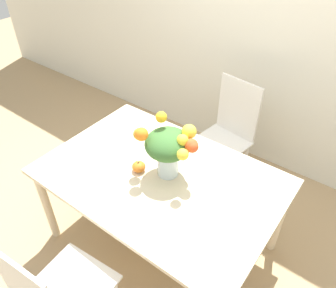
{
  "coord_description": "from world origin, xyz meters",
  "views": [
    {
      "loc": [
        0.98,
        -1.22,
        2.23
      ],
      "look_at": [
        0.03,
        0.05,
        0.97
      ],
      "focal_mm": 35.0,
      "sensor_mm": 36.0,
      "label": 1
    }
  ],
  "objects": [
    {
      "name": "ground_plane",
      "position": [
        0.0,
        0.0,
        0.0
      ],
      "size": [
        12.0,
        12.0,
        0.0
      ],
      "primitive_type": "plane",
      "color": "tan"
    },
    {
      "name": "wall_back",
      "position": [
        0.0,
        1.44,
        1.35
      ],
      "size": [
        8.0,
        0.06,
        2.7
      ],
      "color": "silver",
      "rests_on": "ground_plane"
    },
    {
      "name": "dining_table",
      "position": [
        0.0,
        0.0,
        0.65
      ],
      "size": [
        1.56,
        1.05,
        0.72
      ],
      "color": "beige",
      "rests_on": "ground_plane"
    },
    {
      "name": "flower_vase",
      "position": [
        0.04,
        0.04,
        0.95
      ],
      "size": [
        0.41,
        0.31,
        0.43
      ],
      "color": "silver",
      "rests_on": "dining_table"
    },
    {
      "name": "pumpkin",
      "position": [
        -0.14,
        -0.05,
        0.76
      ],
      "size": [
        0.09,
        0.09,
        0.08
      ],
      "color": "orange",
      "rests_on": "dining_table"
    },
    {
      "name": "dining_chair_near_window",
      "position": [
        0.01,
        0.93,
        0.5
      ],
      "size": [
        0.48,
        0.48,
        0.98
      ],
      "rotation": [
        0.0,
        0.0,
        -0.15
      ],
      "color": "white",
      "rests_on": "ground_plane"
    }
  ]
}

